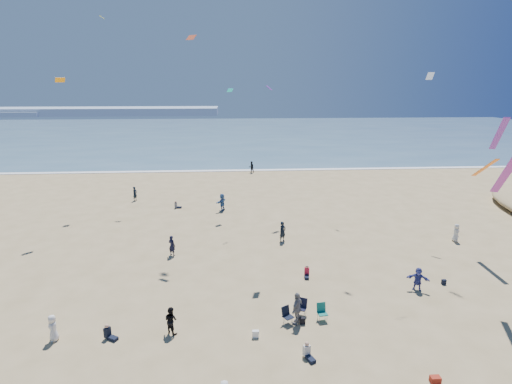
{
  "coord_description": "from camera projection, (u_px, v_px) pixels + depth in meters",
  "views": [
    {
      "loc": [
        0.39,
        -16.47,
        13.05
      ],
      "look_at": [
        2.0,
        8.0,
        6.45
      ],
      "focal_mm": 28.0,
      "sensor_mm": 36.0,
      "label": 1
    }
  ],
  "objects": [
    {
      "name": "seated_group",
      "position": [
        245.0,
        290.0,
        25.38
      ],
      "size": [
        15.47,
        31.94,
        0.84
      ],
      "color": "beige",
      "rests_on": "ground"
    },
    {
      "name": "black_backpack",
      "position": [
        302.0,
        321.0,
        22.49
      ],
      "size": [
        0.3,
        0.22,
        0.38
      ],
      "primitive_type": "cube",
      "color": "black",
      "rests_on": "ground"
    },
    {
      "name": "standing_flyers",
      "position": [
        262.0,
        240.0,
        32.42
      ],
      "size": [
        31.0,
        50.63,
        1.92
      ],
      "color": "gray",
      "rests_on": "ground"
    },
    {
      "name": "cooler",
      "position": [
        435.0,
        379.0,
        18.06
      ],
      "size": [
        0.45,
        0.3,
        0.3
      ],
      "primitive_type": "cube",
      "color": "#9D2616",
      "rests_on": "ground"
    },
    {
      "name": "ocean",
      "position": [
        228.0,
        133.0,
        110.77
      ],
      "size": [
        220.0,
        100.0,
        0.06
      ],
      "primitive_type": "cube",
      "color": "#476B84",
      "rests_on": "ground"
    },
    {
      "name": "white_tote",
      "position": [
        256.0,
        334.0,
        21.28
      ],
      "size": [
        0.35,
        0.2,
        0.4
      ],
      "primitive_type": "cube",
      "color": "white",
      "rests_on": "ground"
    },
    {
      "name": "headland_far",
      "position": [
        95.0,
        111.0,
        178.83
      ],
      "size": [
        110.0,
        20.0,
        3.2
      ],
      "primitive_type": "cube",
      "color": "#7A8EA8",
      "rests_on": "ground"
    },
    {
      "name": "kites_aloft",
      "position": [
        353.0,
        49.0,
        28.38
      ],
      "size": [
        37.49,
        39.66,
        29.25
      ],
      "color": "#1887D8",
      "rests_on": "ground"
    },
    {
      "name": "navy_bag",
      "position": [
        444.0,
        282.0,
        26.96
      ],
      "size": [
        0.28,
        0.18,
        0.34
      ],
      "primitive_type": "cube",
      "color": "black",
      "rests_on": "ground"
    },
    {
      "name": "chair_cluster",
      "position": [
        304.0,
        312.0,
        22.78
      ],
      "size": [
        2.75,
        1.61,
        1.0
      ],
      "color": "black",
      "rests_on": "ground"
    },
    {
      "name": "ground",
      "position": [
        226.0,
        365.0,
        19.24
      ],
      "size": [
        220.0,
        220.0,
        0.0
      ],
      "primitive_type": "plane",
      "color": "tan",
      "rests_on": "ground"
    },
    {
      "name": "surf_line",
      "position": [
        228.0,
        171.0,
        62.59
      ],
      "size": [
        220.0,
        1.2,
        0.08
      ],
      "primitive_type": "cube",
      "color": "white",
      "rests_on": "ground"
    }
  ]
}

